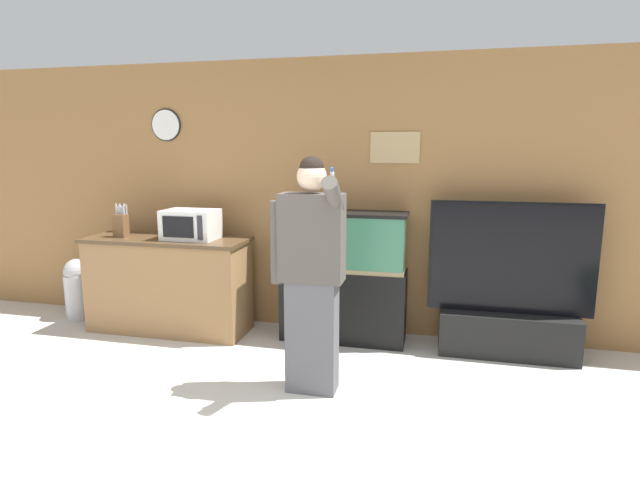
% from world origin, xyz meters
% --- Properties ---
extents(wall_back_paneled, '(10.00, 0.08, 2.60)m').
position_xyz_m(wall_back_paneled, '(-0.00, 2.70, 1.30)').
color(wall_back_paneled, olive).
rests_on(wall_back_paneled, ground_plane).
extents(counter_island, '(1.58, 0.57, 0.92)m').
position_xyz_m(counter_island, '(-1.53, 2.26, 0.46)').
color(counter_island, olive).
rests_on(counter_island, ground_plane).
extents(microwave, '(0.49, 0.34, 0.28)m').
position_xyz_m(microwave, '(-1.26, 2.27, 1.06)').
color(microwave, white).
rests_on(microwave, counter_island).
extents(knife_block, '(0.12, 0.10, 0.32)m').
position_xyz_m(knife_block, '(-1.98, 2.22, 1.04)').
color(knife_block, brown).
rests_on(knife_block, counter_island).
extents(aquarium_on_stand, '(1.15, 0.38, 1.21)m').
position_xyz_m(aquarium_on_stand, '(0.18, 2.41, 0.60)').
color(aquarium_on_stand, black).
rests_on(aquarium_on_stand, ground_plane).
extents(tv_on_stand, '(1.37, 0.40, 1.33)m').
position_xyz_m(tv_on_stand, '(1.63, 2.40, 0.39)').
color(tv_on_stand, black).
rests_on(tv_on_stand, ground_plane).
extents(person_standing, '(0.54, 0.41, 1.72)m').
position_xyz_m(person_standing, '(0.13, 1.37, 0.90)').
color(person_standing, '#515156').
rests_on(person_standing, ground_plane).
extents(trash_bin, '(0.28, 0.28, 0.64)m').
position_xyz_m(trash_bin, '(-2.64, 2.36, 0.33)').
color(trash_bin, '#B7B7BC').
rests_on(trash_bin, ground_plane).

